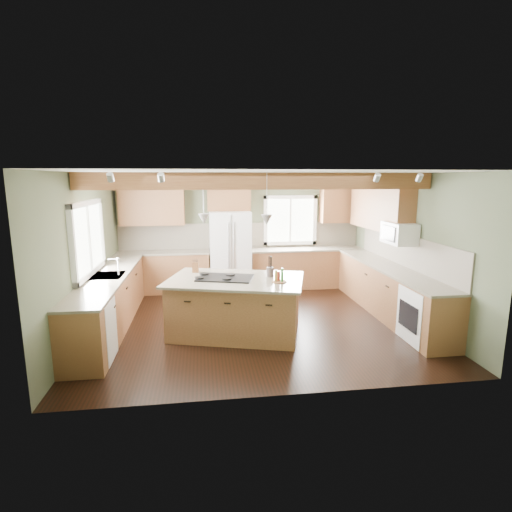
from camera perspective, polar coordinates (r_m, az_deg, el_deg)
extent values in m
plane|color=black|center=(7.22, 0.00, -9.33)|extent=(5.60, 5.60, 0.00)
plane|color=silver|center=(6.78, 0.00, 11.77)|extent=(5.60, 5.60, 0.00)
plane|color=#4E573E|center=(9.34, -2.08, 3.52)|extent=(5.60, 0.00, 5.60)
plane|color=#4E573E|center=(7.07, -23.08, 0.28)|extent=(0.00, 5.00, 5.00)
plane|color=#4E573E|center=(7.77, 20.93, 1.31)|extent=(0.00, 5.00, 5.00)
cube|color=#592E19|center=(6.31, 0.60, 10.65)|extent=(5.55, 0.26, 0.26)
cube|color=#592E19|center=(9.16, -2.07, 11.16)|extent=(5.55, 0.20, 0.10)
cube|color=brown|center=(9.33, -2.07, 2.97)|extent=(5.58, 0.03, 0.58)
cube|color=brown|center=(7.82, 20.62, 0.72)|extent=(0.03, 3.70, 0.58)
cube|color=brown|center=(9.19, -13.04, -2.32)|extent=(2.02, 0.60, 0.88)
cube|color=brown|center=(9.10, -13.16, 0.50)|extent=(2.06, 0.64, 0.04)
cube|color=brown|center=(9.46, 7.16, -1.75)|extent=(2.62, 0.60, 0.88)
cube|color=brown|center=(9.37, 7.23, 1.00)|extent=(2.66, 0.64, 0.04)
cube|color=brown|center=(7.24, -20.17, -6.29)|extent=(0.60, 3.70, 0.88)
cube|color=brown|center=(7.13, -20.42, -2.75)|extent=(0.64, 3.74, 0.04)
cube|color=brown|center=(7.85, 18.41, -4.86)|extent=(0.60, 3.70, 0.88)
cube|color=brown|center=(7.75, 18.61, -1.58)|extent=(0.64, 3.74, 0.04)
cube|color=brown|center=(9.12, -14.64, 7.11)|extent=(1.40, 0.35, 0.90)
cube|color=brown|center=(9.07, -3.92, 8.68)|extent=(0.96, 0.35, 0.70)
cube|color=brown|center=(8.42, 17.25, 6.69)|extent=(0.35, 2.20, 0.90)
cube|color=brown|center=(9.61, 11.89, 7.40)|extent=(0.90, 0.35, 0.90)
cube|color=white|center=(7.08, -22.97, 2.34)|extent=(0.04, 1.60, 1.05)
cube|color=white|center=(9.47, 4.89, 5.12)|extent=(1.10, 0.04, 1.00)
cube|color=#262628|center=(7.13, -20.42, -2.71)|extent=(0.50, 0.65, 0.03)
cylinder|color=#B2B2B7|center=(7.06, -19.07, -1.54)|extent=(0.02, 0.02, 0.28)
cube|color=white|center=(6.05, -22.68, -9.96)|extent=(0.60, 0.60, 0.84)
cube|color=white|center=(6.76, 23.17, -7.81)|extent=(0.60, 0.72, 0.84)
cube|color=white|center=(7.59, 19.78, 3.08)|extent=(0.40, 0.70, 0.38)
cone|color=#B2B2B7|center=(6.41, -7.47, 5.28)|extent=(0.18, 0.18, 0.16)
cone|color=#B2B2B7|center=(6.22, 1.54, 5.20)|extent=(0.18, 0.18, 0.16)
cube|color=silver|center=(9.00, -3.72, 0.65)|extent=(0.90, 0.74, 1.80)
cube|color=brown|center=(6.59, -2.91, -7.30)|extent=(2.27, 1.73, 0.88)
cube|color=brown|center=(6.46, -2.95, -3.42)|extent=(2.44, 1.90, 0.04)
cube|color=black|center=(6.49, -4.40, -3.11)|extent=(1.00, 0.80, 0.02)
cube|color=#5B2D1B|center=(6.95, -8.65, -1.58)|extent=(0.12, 0.09, 0.18)
cylinder|color=#37312C|center=(6.58, 2.03, -2.28)|extent=(0.16, 0.16, 0.16)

